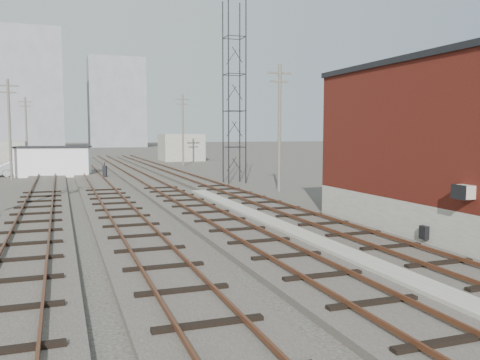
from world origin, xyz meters
name	(u,v)px	position (x,y,z in m)	size (l,w,h in m)	color
ground	(130,166)	(0.00, 60.00, 0.00)	(320.00, 320.00, 0.00)	#282621
track_right	(188,179)	(2.50, 39.00, 0.11)	(3.20, 90.00, 0.39)	#332D28
track_mid_right	(144,180)	(-1.50, 39.00, 0.11)	(3.20, 90.00, 0.39)	#332D28
track_mid_left	(96,181)	(-5.50, 39.00, 0.11)	(3.20, 90.00, 0.39)	#332D28
track_left	(45,183)	(-9.50, 39.00, 0.11)	(3.20, 90.00, 0.39)	#332D28
platform_curb	(284,230)	(0.50, 14.00, 0.13)	(0.90, 28.00, 0.26)	gray
brick_building	(455,146)	(7.50, 12.00, 3.63)	(6.54, 12.20, 7.22)	gray
lattice_tower	(234,93)	(5.50, 35.00, 7.50)	(1.60, 1.60, 15.00)	black
utility_pole_left_b	(9,126)	(-12.50, 45.00, 4.80)	(1.80, 0.24, 9.00)	#595147
utility_pole_left_c	(26,128)	(-12.50, 70.00, 4.80)	(1.80, 0.24, 9.00)	#595147
utility_pole_right_a	(279,124)	(6.50, 28.00, 4.80)	(1.80, 0.24, 9.00)	#595147
utility_pole_right_b	(183,128)	(6.50, 58.00, 4.80)	(1.80, 0.24, 9.00)	#595147
apartment_left	(17,90)	(-18.00, 135.00, 15.00)	(22.00, 14.00, 30.00)	gray
apartment_right	(116,103)	(8.00, 150.00, 13.00)	(16.00, 12.00, 26.00)	gray
shed_right	(181,147)	(9.00, 70.00, 2.00)	(6.00, 6.00, 4.00)	gray
switch_stand	(105,172)	(-4.52, 41.93, 0.69)	(0.43, 0.43, 1.46)	black
site_trailer	(54,161)	(-8.87, 46.76, 1.47)	(7.29, 4.01, 2.91)	white
car_silver	(20,169)	(-11.96, 48.33, 0.73)	(1.54, 4.43, 1.46)	#B4B8BC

